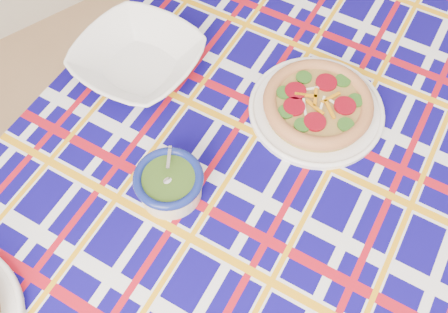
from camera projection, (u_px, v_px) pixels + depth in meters
floor at (403, 279)px, 1.83m from camera, size 4.00×4.00×0.00m
dining_table at (258, 184)px, 1.19m from camera, size 2.06×1.73×0.83m
tablecloth at (258, 178)px, 1.17m from camera, size 2.11×1.77×0.12m
main_focaccia_plate at (318, 104)px, 1.17m from camera, size 0.44×0.44×0.06m
pesto_bowl at (169, 182)px, 1.05m from camera, size 0.19×0.19×0.09m
serving_bowl at (138, 60)px, 1.23m from camera, size 0.39×0.39×0.07m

